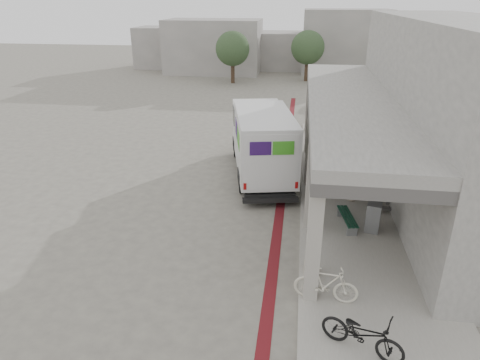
# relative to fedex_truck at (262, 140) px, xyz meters

# --- Properties ---
(ground) EXTENTS (120.00, 120.00, 0.00)m
(ground) POSITION_rel_fedex_truck_xyz_m (0.10, -5.36, -1.67)
(ground) COLOR #645D55
(ground) RESTS_ON ground
(bike_lane_stripe) EXTENTS (0.35, 40.00, 0.01)m
(bike_lane_stripe) POSITION_rel_fedex_truck_xyz_m (1.10, -3.36, -1.66)
(bike_lane_stripe) COLOR #5E1218
(bike_lane_stripe) RESTS_ON ground
(sidewalk) EXTENTS (4.40, 28.00, 0.12)m
(sidewalk) POSITION_rel_fedex_truck_xyz_m (4.10, -5.36, -1.61)
(sidewalk) COLOR gray
(sidewalk) RESTS_ON ground
(transit_building) EXTENTS (7.60, 17.00, 7.00)m
(transit_building) POSITION_rel_fedex_truck_xyz_m (6.93, -0.86, 1.73)
(transit_building) COLOR gray
(transit_building) RESTS_ON ground
(distant_backdrop) EXTENTS (28.00, 10.00, 6.50)m
(distant_backdrop) POSITION_rel_fedex_truck_xyz_m (-2.75, 30.52, 1.04)
(distant_backdrop) COLOR gray
(distant_backdrop) RESTS_ON ground
(tree_left) EXTENTS (3.20, 3.20, 4.80)m
(tree_left) POSITION_rel_fedex_truck_xyz_m (-4.90, 22.64, 1.51)
(tree_left) COLOR #38281C
(tree_left) RESTS_ON ground
(tree_mid) EXTENTS (3.20, 3.20, 4.80)m
(tree_mid) POSITION_rel_fedex_truck_xyz_m (2.10, 24.64, 1.51)
(tree_mid) COLOR #38281C
(tree_mid) RESTS_ON ground
(tree_right) EXTENTS (3.20, 3.20, 4.80)m
(tree_right) POSITION_rel_fedex_truck_xyz_m (10.10, 23.64, 1.51)
(tree_right) COLOR #38281C
(tree_right) RESTS_ON ground
(fedex_truck) EXTENTS (3.63, 7.63, 3.13)m
(fedex_truck) POSITION_rel_fedex_truck_xyz_m (0.00, 0.00, 0.00)
(fedex_truck) COLOR black
(fedex_truck) RESTS_ON ground
(bench) EXTENTS (0.63, 1.72, 0.40)m
(bench) POSITION_rel_fedex_truck_xyz_m (3.54, -4.70, -1.26)
(bench) COLOR gray
(bench) RESTS_ON sidewalk
(bollard_near) EXTENTS (0.43, 0.43, 0.64)m
(bollard_near) POSITION_rel_fedex_truck_xyz_m (2.24, -7.79, -1.23)
(bollard_near) COLOR #9E9178
(bollard_near) RESTS_ON sidewalk
(bollard_far) EXTENTS (0.35, 0.35, 0.53)m
(bollard_far) POSITION_rel_fedex_truck_xyz_m (3.93, -2.50, -1.28)
(bollard_far) COLOR gray
(bollard_far) RESTS_ON sidewalk
(utility_cabinet) EXTENTS (0.61, 0.72, 1.05)m
(utility_cabinet) POSITION_rel_fedex_truck_xyz_m (4.40, -4.89, -1.02)
(utility_cabinet) COLOR gray
(utility_cabinet) RESTS_ON sidewalk
(bicycle_black) EXTENTS (2.05, 1.45, 1.02)m
(bicycle_black) POSITION_rel_fedex_truck_xyz_m (3.34, -10.69, -1.04)
(bicycle_black) COLOR black
(bicycle_black) RESTS_ON sidewalk
(bicycle_cream) EXTENTS (1.77, 0.68, 1.04)m
(bicycle_cream) POSITION_rel_fedex_truck_xyz_m (2.60, -8.97, -1.03)
(bicycle_cream) COLOR beige
(bicycle_cream) RESTS_ON sidewalk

